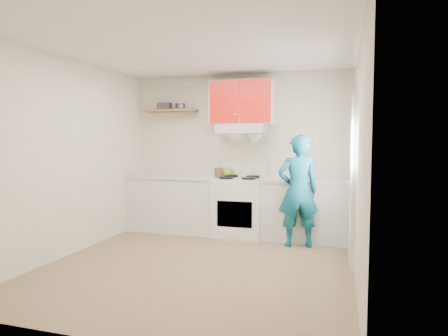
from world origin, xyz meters
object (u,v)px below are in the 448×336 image
(tin, at_px, (180,106))
(crock, at_px, (219,173))
(stove, at_px, (240,207))
(kettle, at_px, (228,172))
(person, at_px, (298,191))

(tin, height_order, crock, tin)
(stove, distance_m, kettle, 0.60)
(tin, bearing_deg, kettle, -3.47)
(kettle, bearing_deg, person, -48.68)
(stove, distance_m, tin, 1.97)
(person, bearing_deg, crock, -36.69)
(stove, xyz_separation_m, crock, (-0.38, 0.09, 0.52))
(kettle, bearing_deg, crock, 174.18)
(tin, relative_size, crock, 0.94)
(crock, bearing_deg, person, -19.34)
(kettle, relative_size, person, 0.11)
(stove, xyz_separation_m, kettle, (-0.23, 0.14, 0.53))
(person, bearing_deg, kettle, -41.10)
(tin, bearing_deg, stove, -9.96)
(stove, bearing_deg, kettle, 148.29)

